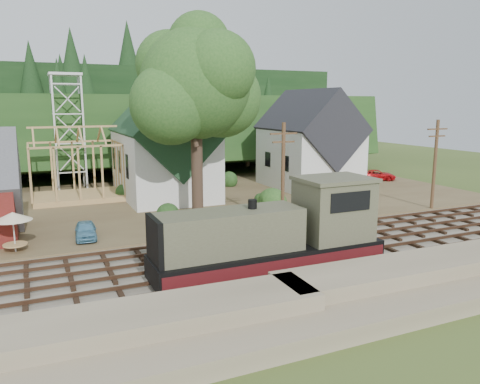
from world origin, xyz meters
name	(u,v)px	position (x,y,z in m)	size (l,w,h in m)	color
ground	(221,264)	(0.00, 0.00, 0.00)	(140.00, 140.00, 0.00)	#384C1E
embankment	(296,325)	(0.00, -8.50, 0.00)	(64.00, 5.00, 1.60)	#7F7259
railroad_bed	(221,263)	(0.00, 0.00, 0.08)	(64.00, 11.00, 0.16)	#726B5B
village_flat	(150,203)	(0.00, 18.00, 0.15)	(64.00, 26.00, 0.30)	brown
hillside	(109,172)	(0.00, 42.00, 0.00)	(70.00, 28.00, 8.00)	#1E3F19
ridge	(94,159)	(0.00, 58.00, 0.00)	(80.00, 20.00, 12.00)	black
church	(164,147)	(2.00, 19.68, 5.18)	(8.40, 15.17, 13.00)	silver
farmhouse	(309,145)	(18.00, 19.00, 4.87)	(8.40, 10.80, 10.60)	silver
timber_frame	(76,169)	(-6.00, 22.00, 3.27)	(8.20, 6.20, 6.99)	tan
lattice_tower	(66,97)	(-6.00, 28.00, 10.03)	(3.20, 3.20, 12.12)	silver
big_tree	(197,92)	(2.17, 10.08, 10.22)	(10.90, 8.40, 14.70)	#38281E
telegraph_pole_near	(283,174)	(7.00, 5.20, 4.25)	(2.20, 0.28, 8.00)	#4C331E
telegraph_pole_far	(435,163)	(22.00, 5.20, 4.25)	(2.20, 0.28, 8.00)	#4C331E
locomotive	(278,236)	(2.13, -3.00, 2.24)	(12.82, 3.20, 5.10)	black
car_blue	(86,230)	(-6.79, 7.81, 0.88)	(1.37, 3.41, 1.16)	#5190AF
car_red	(377,175)	(28.00, 19.42, 0.91)	(2.01, 4.35, 1.21)	red
patio_set	(13,218)	(-11.11, 6.57, 2.43)	(2.25, 2.25, 2.50)	silver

